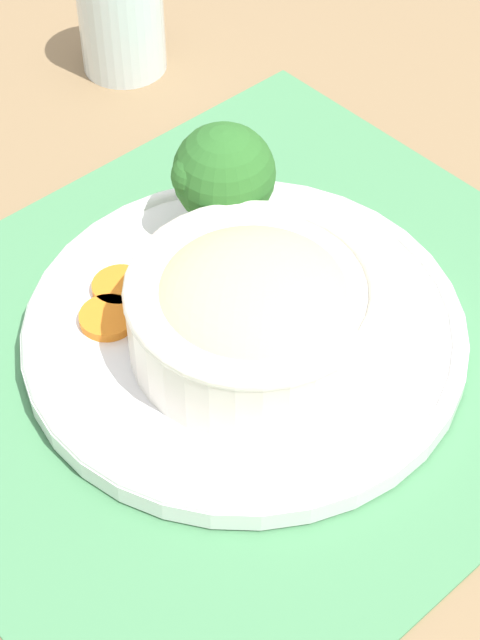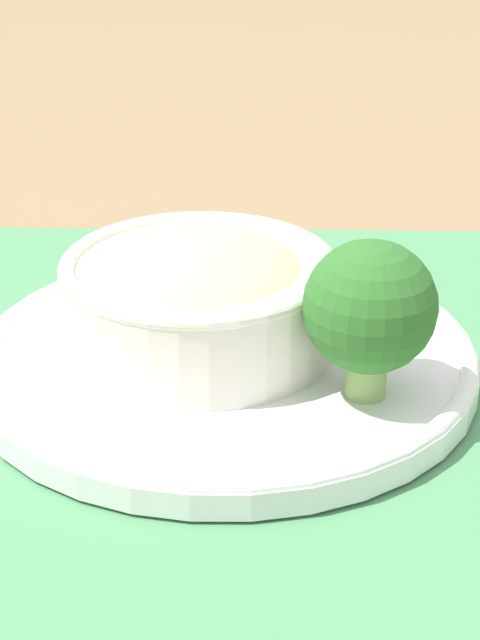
{
  "view_description": "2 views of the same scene",
  "coord_description": "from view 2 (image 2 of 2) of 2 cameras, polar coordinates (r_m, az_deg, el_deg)",
  "views": [
    {
      "loc": [
        -0.38,
        -0.33,
        0.57
      ],
      "look_at": [
        -0.02,
        -0.01,
        0.05
      ],
      "focal_mm": 60.0,
      "sensor_mm": 36.0,
      "label": 1
    },
    {
      "loc": [
        0.59,
        -0.05,
        0.33
      ],
      "look_at": [
        0.01,
        0.01,
        0.04
      ],
      "focal_mm": 60.0,
      "sensor_mm": 36.0,
      "label": 2
    }
  ],
  "objects": [
    {
      "name": "ground_plane",
      "position": [
        0.68,
        -0.76,
        -3.08
      ],
      "size": [
        4.0,
        4.0,
        0.0
      ],
      "primitive_type": "plane",
      "color": "#8C704C"
    },
    {
      "name": "bowl",
      "position": [
        0.66,
        -2.17,
        1.41
      ],
      "size": [
        0.17,
        0.17,
        0.07
      ],
      "color": "silver",
      "rests_on": "plate"
    },
    {
      "name": "plate",
      "position": [
        0.67,
        -0.77,
        -1.94
      ],
      "size": [
        0.31,
        0.31,
        0.02
      ],
      "color": "white",
      "rests_on": "placemat"
    },
    {
      "name": "placemat",
      "position": [
        0.68,
        -0.76,
        -2.93
      ],
      "size": [
        0.56,
        0.51,
        0.0
      ],
      "color": "#4C8C59",
      "rests_on": "ground_plane"
    },
    {
      "name": "broccoli_floret",
      "position": [
        0.6,
        6.96,
        0.69
      ],
      "size": [
        0.08,
        0.08,
        0.09
      ],
      "color": "#84AD5B",
      "rests_on": "plate"
    },
    {
      "name": "carrot_slice_middle",
      "position": [
        0.73,
        4.69,
        1.12
      ],
      "size": [
        0.04,
        0.04,
        0.01
      ],
      "color": "orange",
      "rests_on": "plate"
    },
    {
      "name": "carrot_slice_near",
      "position": [
        0.71,
        6.27,
        0.26
      ],
      "size": [
        0.04,
        0.04,
        0.01
      ],
      "color": "orange",
      "rests_on": "plate"
    }
  ]
}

